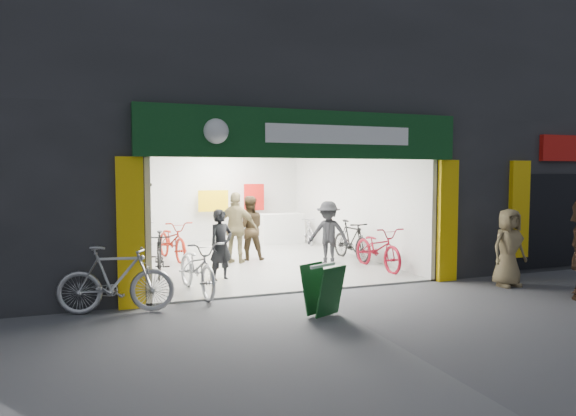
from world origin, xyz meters
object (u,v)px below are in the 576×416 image
bike_right_front (351,241)px  sandwich_board (323,289)px  pedestrian_near (509,248)px  parked_bike (116,280)px  bike_left_front (197,267)px

bike_right_front → sandwich_board: (-2.87, -4.58, -0.08)m
pedestrian_near → bike_right_front: bearing=111.7°
bike_right_front → sandwich_board: bearing=-126.2°
parked_bike → pedestrian_near: size_ratio=1.18×
bike_left_front → parked_bike: (-1.51, -0.90, 0.04)m
bike_left_front → bike_right_front: bearing=19.6°
parked_bike → pedestrian_near: bearing=-84.3°
bike_left_front → sandwich_board: (1.63, -2.24, -0.07)m
pedestrian_near → bike_left_front: bearing=165.1°
parked_bike → sandwich_board: parked_bike is taller
bike_right_front → parked_bike: bearing=-155.8°
bike_right_front → parked_bike: (-6.01, -3.24, 0.03)m
bike_left_front → pedestrian_near: bearing=-22.0°
pedestrian_near → sandwich_board: bearing=-171.8°
parked_bike → sandwich_board: size_ratio=2.28×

